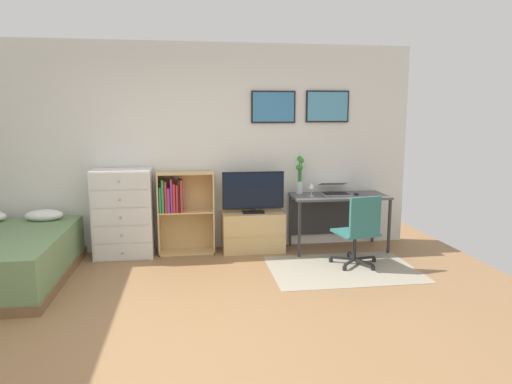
# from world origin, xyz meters

# --- Properties ---
(ground_plane) EXTENTS (7.20, 7.20, 0.00)m
(ground_plane) POSITION_xyz_m (0.00, 0.00, 0.00)
(ground_plane) COLOR #936B44
(wall_back_with_posters) EXTENTS (6.12, 0.09, 2.70)m
(wall_back_with_posters) POSITION_xyz_m (0.02, 2.43, 1.36)
(wall_back_with_posters) COLOR silver
(wall_back_with_posters) RESTS_ON ground_plane
(area_rug) EXTENTS (1.70, 1.20, 0.01)m
(area_rug) POSITION_xyz_m (1.81, 1.28, 0.00)
(area_rug) COLOR #9E937F
(area_rug) RESTS_ON ground_plane
(dresser) EXTENTS (0.72, 0.46, 1.12)m
(dresser) POSITION_xyz_m (-0.77, 2.15, 0.56)
(dresser) COLOR silver
(dresser) RESTS_ON ground_plane
(bookshelf) EXTENTS (0.72, 0.30, 1.06)m
(bookshelf) POSITION_xyz_m (-0.06, 2.23, 0.62)
(bookshelf) COLOR tan
(bookshelf) RESTS_ON ground_plane
(tv_stand) EXTENTS (0.81, 0.41, 0.52)m
(tv_stand) POSITION_xyz_m (0.88, 2.17, 0.26)
(tv_stand) COLOR tan
(tv_stand) RESTS_ON ground_plane
(television) EXTENTS (0.80, 0.16, 0.54)m
(television) POSITION_xyz_m (0.88, 2.15, 0.79)
(television) COLOR black
(television) RESTS_ON tv_stand
(desk) EXTENTS (1.25, 0.59, 0.74)m
(desk) POSITION_xyz_m (2.01, 2.15, 0.60)
(desk) COLOR #4C4C4F
(desk) RESTS_ON ground_plane
(office_chair) EXTENTS (0.58, 0.57, 0.86)m
(office_chair) POSITION_xyz_m (2.03, 1.34, 0.46)
(office_chair) COLOR #232326
(office_chair) RESTS_ON ground_plane
(laptop) EXTENTS (0.36, 0.39, 0.16)m
(laptop) POSITION_xyz_m (1.99, 2.18, 0.80)
(laptop) COLOR #B7B7BC
(laptop) RESTS_ON desk
(computer_mouse) EXTENTS (0.06, 0.10, 0.03)m
(computer_mouse) POSITION_xyz_m (2.24, 2.05, 0.76)
(computer_mouse) COLOR #262628
(computer_mouse) RESTS_ON desk
(bamboo_vase) EXTENTS (0.11, 0.11, 0.50)m
(bamboo_vase) POSITION_xyz_m (1.53, 2.28, 0.99)
(bamboo_vase) COLOR silver
(bamboo_vase) RESTS_ON desk
(wine_glass) EXTENTS (0.07, 0.07, 0.18)m
(wine_glass) POSITION_xyz_m (1.62, 2.03, 0.87)
(wine_glass) COLOR silver
(wine_glass) RESTS_ON desk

